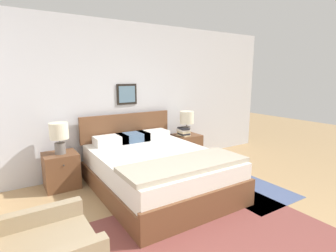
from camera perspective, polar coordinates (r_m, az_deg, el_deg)
name	(u,v)px	position (r m, az deg, el deg)	size (l,w,h in m)	color
wall_back	(116,98)	(4.70, -11.21, 6.04)	(6.96, 0.09, 2.60)	silver
area_rug_main	(208,238)	(3.02, 8.60, -22.93)	(2.68, 1.93, 0.01)	brown
area_rug_bedside	(241,186)	(4.30, 15.69, -12.51)	(0.97, 1.50, 0.01)	#47567F
bed	(157,169)	(3.94, -2.51, -9.43)	(1.66, 2.19, 1.02)	brown
nightstand_near_window	(61,170)	(4.35, -22.23, -8.93)	(0.48, 0.48, 0.54)	brown
nightstand_by_door	(186,148)	(5.25, 4.04, -4.74)	(0.48, 0.48, 0.54)	brown
table_lamp_near_window	(59,134)	(4.18, -22.62, -1.66)	(0.27, 0.27, 0.47)	slate
table_lamp_by_door	(187,120)	(5.10, 4.11, 1.31)	(0.27, 0.27, 0.47)	slate
book_thick_bottom	(184,135)	(5.09, 3.41, -2.00)	(0.19, 0.24, 0.03)	beige
book_hardcover_middle	(184,134)	(5.08, 3.41, -1.67)	(0.17, 0.23, 0.03)	#232328
book_novel_upper	(184,132)	(5.07, 3.42, -1.27)	(0.18, 0.21, 0.04)	beige
book_slim_near_top	(184,130)	(5.07, 3.42, -0.87)	(0.21, 0.22, 0.03)	silver
book_paperback_top	(184,128)	(5.06, 3.42, -0.53)	(0.19, 0.26, 0.03)	#232328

